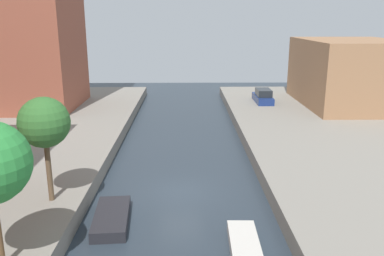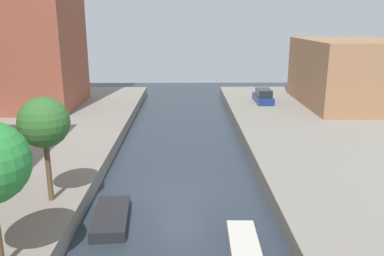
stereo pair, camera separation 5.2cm
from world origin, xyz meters
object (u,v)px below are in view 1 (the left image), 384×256
Objects in this scene: parked_car at (263,97)px; moored_boat_left_2 at (112,218)px; low_block_right at (351,73)px; street_tree_2 at (44,123)px; moored_boat_right_2 at (246,251)px.

moored_boat_left_2 is at bearing -116.12° from parked_car.
street_tree_2 is at bearing -136.43° from low_block_right.
street_tree_2 reaches higher than parked_car.
moored_boat_right_2 is (-6.01, -28.29, -1.37)m from parked_car.
moored_boat_right_2 is at bearing -101.99° from parked_car.
parked_car reaches higher than moored_boat_right_2.
low_block_right is 3.07× the size of parked_car.
low_block_right reaches higher than street_tree_2.
low_block_right is 3.38× the size of moored_boat_left_2.
low_block_right is at bearing 60.89° from moored_boat_right_2.
parked_car is at bearing 172.27° from low_block_right.
moored_boat_left_2 is (-12.37, -25.23, -1.34)m from parked_car.
street_tree_2 is 29.29m from parked_car.
street_tree_2 reaches higher than moored_boat_left_2.
parked_car is at bearing 57.76° from street_tree_2.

